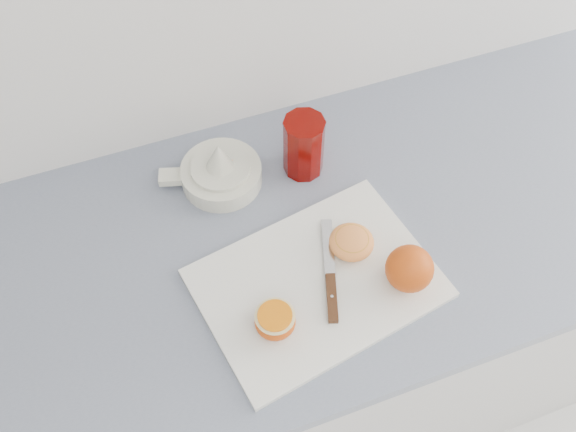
{
  "coord_description": "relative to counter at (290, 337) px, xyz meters",
  "views": [
    {
      "loc": [
        -0.21,
        1.13,
        1.86
      ],
      "look_at": [
        0.0,
        1.7,
        0.96
      ],
      "focal_mm": 40.0,
      "sensor_mm": 36.0,
      "label": 1
    }
  ],
  "objects": [
    {
      "name": "squeezed_shell",
      "position": [
        0.09,
        -0.06,
        0.47
      ],
      "size": [
        0.08,
        0.08,
        0.03
      ],
      "color": "#FA8E3F",
      "rests_on": "cutting_board"
    },
    {
      "name": "paring_knife",
      "position": [
        0.02,
        -0.13,
        0.46
      ],
      "size": [
        0.08,
        0.19,
        0.01
      ],
      "color": "#442816",
      "rests_on": "cutting_board"
    },
    {
      "name": "citrus_juicer",
      "position": [
        -0.08,
        0.16,
        0.47
      ],
      "size": [
        0.19,
        0.15,
        0.1
      ],
      "color": "white",
      "rests_on": "counter"
    },
    {
      "name": "whole_orange",
      "position": [
        0.15,
        -0.16,
        0.5
      ],
      "size": [
        0.08,
        0.08,
        0.08
      ],
      "color": "#C85212",
      "rests_on": "cutting_board"
    },
    {
      "name": "red_tumbler",
      "position": [
        0.08,
        0.14,
        0.5
      ],
      "size": [
        0.08,
        0.08,
        0.13
      ],
      "color": "#660300",
      "rests_on": "counter"
    },
    {
      "name": "half_orange",
      "position": [
        -0.09,
        -0.16,
        0.48
      ],
      "size": [
        0.07,
        0.07,
        0.04
      ],
      "color": "#C85212",
      "rests_on": "cutting_board"
    },
    {
      "name": "cutting_board",
      "position": [
        0.01,
        -0.11,
        0.45
      ],
      "size": [
        0.43,
        0.34,
        0.01
      ],
      "primitive_type": "cube",
      "rotation": [
        0.0,
        0.0,
        0.17
      ],
      "color": "white",
      "rests_on": "counter"
    },
    {
      "name": "counter",
      "position": [
        0.0,
        0.0,
        0.0
      ],
      "size": [
        2.51,
        0.64,
        0.89
      ],
      "color": "silver",
      "rests_on": "ground"
    }
  ]
}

